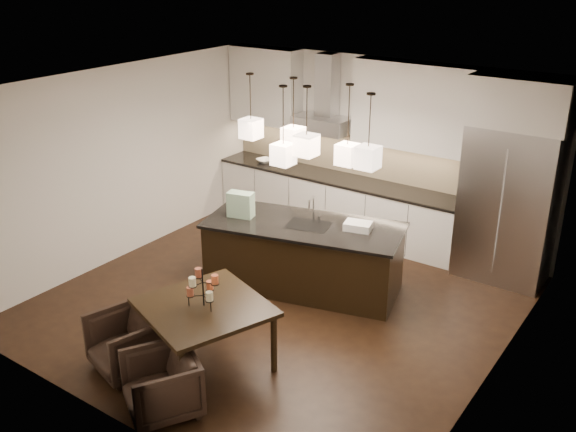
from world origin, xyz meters
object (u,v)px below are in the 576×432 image
Objects in this scene: armchair_left at (127,342)px; island_body at (303,257)px; refrigerator at (508,205)px; armchair_right at (161,385)px; dining_table at (206,335)px.

island_body is at bearing 94.64° from armchair_left.
armchair_left is (-0.53, -2.63, -0.11)m from island_body.
refrigerator is 2.85m from island_body.
dining_table is at bearing 132.39° from armchair_right.
island_body is at bearing 113.09° from dining_table.
dining_table is (0.11, -2.08, -0.07)m from island_body.
dining_table is 1.77× the size of armchair_right.
armchair_left is at bearing -118.99° from dining_table.
dining_table is 0.84m from armchair_left.
refrigerator is 1.75× the size of dining_table.
armchair_left is at bearing -120.31° from refrigerator.
armchair_right is at bearing -98.97° from island_body.
island_body is 3.61× the size of armchair_right.
armchair_left is (-0.64, -0.55, -0.04)m from dining_table.
armchair_left is 1.04× the size of armchair_right.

